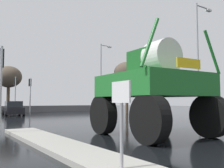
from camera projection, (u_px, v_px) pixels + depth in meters
name	position (u px, v px, depth m)	size (l,w,h in m)	color
ground_plane	(56.00, 121.00, 19.18)	(120.00, 120.00, 0.00)	black
median_island	(53.00, 143.00, 8.38)	(1.36, 9.22, 0.15)	#9E9B93
lane_arrow_sign	(121.00, 108.00, 5.01)	(0.07, 0.60, 1.74)	#99999E
oversize_sprayer	(153.00, 88.00, 10.80)	(4.23, 5.22, 4.44)	black
sedan_ahead	(13.00, 109.00, 26.64)	(2.13, 4.22, 1.52)	black
traffic_signal_near_left	(1.00, 70.00, 11.05)	(0.24, 0.54, 3.94)	#A8AAAF
traffic_signal_near_right	(160.00, 85.00, 16.55)	(0.24, 0.54, 3.57)	#A8AAAF
traffic_signal_far_left	(15.00, 87.00, 27.00)	(0.24, 0.55, 4.17)	#A8AAAF
traffic_signal_far_right	(30.00, 88.00, 27.90)	(0.24, 0.55, 4.14)	#A8AAAF
streetlight_near_right	(199.00, 56.00, 18.33)	(1.83, 0.24, 8.84)	#A8AAAF
streetlight_far_right	(101.00, 75.00, 30.15)	(1.59, 0.24, 8.54)	#A8AAAF
bare_tree_right	(127.00, 73.00, 31.24)	(3.22, 3.22, 6.47)	#473828
bare_tree_far_center	(9.00, 77.00, 31.72)	(3.24, 3.24, 6.02)	#473828
roadside_barrier	(11.00, 109.00, 32.45)	(31.89, 0.24, 0.90)	#59595B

